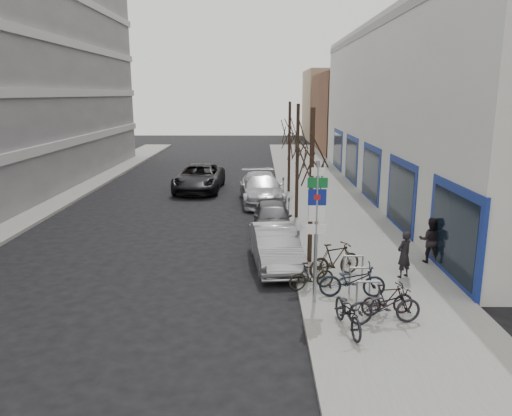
{
  "coord_description": "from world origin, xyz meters",
  "views": [
    {
      "loc": [
        0.84,
        -13.29,
        5.94
      ],
      "look_at": [
        0.71,
        3.88,
        2.0
      ],
      "focal_mm": 35.0,
      "sensor_mm": 36.0,
      "label": 1
    }
  ],
  "objects_px": {
    "bike_near_left": "(348,309)",
    "bike_mid_curb": "(352,278)",
    "bike_mid_inner": "(312,275)",
    "bike_far_inner": "(335,260)",
    "meter_front": "(298,245)",
    "pedestrian_near": "(404,254)",
    "bike_rack": "(360,277)",
    "tree_near": "(312,150)",
    "bike_far_curb": "(385,302)",
    "parked_car_back": "(261,188)",
    "highway_sign_pole": "(316,224)",
    "tree_far": "(290,126)",
    "parked_car_mid": "(272,218)",
    "meter_back": "(283,186)",
    "bike_near_right": "(387,299)",
    "lane_car": "(199,178)",
    "parked_car_front": "(276,247)",
    "tree_mid": "(298,134)",
    "meter_mid": "(289,209)",
    "pedestrian_far": "(430,240)"
  },
  "relations": [
    {
      "from": "highway_sign_pole",
      "to": "tree_far",
      "type": "relative_size",
      "value": 0.76
    },
    {
      "from": "bike_far_curb",
      "to": "bike_near_right",
      "type": "bearing_deg",
      "value": -29.35
    },
    {
      "from": "bike_far_curb",
      "to": "pedestrian_near",
      "type": "xyz_separation_m",
      "value": [
        1.43,
        3.35,
        0.18
      ]
    },
    {
      "from": "parked_car_front",
      "to": "lane_car",
      "type": "bearing_deg",
      "value": 100.58
    },
    {
      "from": "lane_car",
      "to": "pedestrian_far",
      "type": "xyz_separation_m",
      "value": [
        9.74,
        -14.0,
        0.14
      ]
    },
    {
      "from": "lane_car",
      "to": "parked_car_front",
      "type": "bearing_deg",
      "value": -70.69
    },
    {
      "from": "bike_mid_curb",
      "to": "bike_mid_inner",
      "type": "xyz_separation_m",
      "value": [
        -1.12,
        0.56,
        -0.14
      ]
    },
    {
      "from": "bike_rack",
      "to": "bike_mid_curb",
      "type": "xyz_separation_m",
      "value": [
        -0.27,
        -0.24,
        0.08
      ]
    },
    {
      "from": "bike_near_left",
      "to": "bike_mid_curb",
      "type": "bearing_deg",
      "value": 67.76
    },
    {
      "from": "tree_near",
      "to": "pedestrian_far",
      "type": "bearing_deg",
      "value": -0.58
    },
    {
      "from": "bike_far_inner",
      "to": "parked_car_back",
      "type": "xyz_separation_m",
      "value": [
        -2.32,
        11.95,
        0.08
      ]
    },
    {
      "from": "meter_front",
      "to": "bike_far_inner",
      "type": "relative_size",
      "value": 0.66
    },
    {
      "from": "tree_far",
      "to": "meter_front",
      "type": "bearing_deg",
      "value": -91.91
    },
    {
      "from": "tree_far",
      "to": "parked_car_mid",
      "type": "bearing_deg",
      "value": -97.84
    },
    {
      "from": "meter_back",
      "to": "parked_car_back",
      "type": "xyz_separation_m",
      "value": [
        -1.21,
        -0.07,
        -0.11
      ]
    },
    {
      "from": "highway_sign_pole",
      "to": "bike_mid_inner",
      "type": "height_order",
      "value": "highway_sign_pole"
    },
    {
      "from": "bike_mid_inner",
      "to": "parked_car_mid",
      "type": "xyz_separation_m",
      "value": [
        -1.02,
        6.79,
        0.09
      ]
    },
    {
      "from": "bike_near_left",
      "to": "bike_rack",
      "type": "bearing_deg",
      "value": 62.86
    },
    {
      "from": "bike_near_right",
      "to": "bike_mid_curb",
      "type": "relative_size",
      "value": 0.77
    },
    {
      "from": "bike_mid_curb",
      "to": "bike_near_left",
      "type": "bearing_deg",
      "value": 168.41
    },
    {
      "from": "tree_mid",
      "to": "pedestrian_near",
      "type": "height_order",
      "value": "tree_mid"
    },
    {
      "from": "highway_sign_pole",
      "to": "tree_near",
      "type": "distance_m",
      "value": 3.88
    },
    {
      "from": "bike_rack",
      "to": "tree_near",
      "type": "distance_m",
      "value": 4.66
    },
    {
      "from": "meter_front",
      "to": "bike_near_right",
      "type": "bearing_deg",
      "value": -61.46
    },
    {
      "from": "meter_front",
      "to": "parked_car_mid",
      "type": "xyz_separation_m",
      "value": [
        -0.76,
        4.71,
        -0.22
      ]
    },
    {
      "from": "bike_far_curb",
      "to": "parked_car_back",
      "type": "xyz_separation_m",
      "value": [
        -3.11,
        15.31,
        0.07
      ]
    },
    {
      "from": "parked_car_mid",
      "to": "pedestrian_near",
      "type": "height_order",
      "value": "pedestrian_near"
    },
    {
      "from": "bike_far_curb",
      "to": "pedestrian_far",
      "type": "height_order",
      "value": "pedestrian_far"
    },
    {
      "from": "bike_near_right",
      "to": "bike_near_left",
      "type": "bearing_deg",
      "value": 116.13
    },
    {
      "from": "bike_mid_curb",
      "to": "bike_far_inner",
      "type": "xyz_separation_m",
      "value": [
        -0.27,
        1.62,
        -0.0
      ]
    },
    {
      "from": "parked_car_front",
      "to": "bike_mid_curb",
      "type": "bearing_deg",
      "value": -61.99
    },
    {
      "from": "bike_near_left",
      "to": "tree_near",
      "type": "bearing_deg",
      "value": 85.36
    },
    {
      "from": "meter_front",
      "to": "highway_sign_pole",
      "type": "bearing_deg",
      "value": -85.25
    },
    {
      "from": "bike_mid_inner",
      "to": "bike_near_left",
      "type": "bearing_deg",
      "value": 175.52
    },
    {
      "from": "bike_far_curb",
      "to": "pedestrian_near",
      "type": "distance_m",
      "value": 3.65
    },
    {
      "from": "bike_mid_inner",
      "to": "bike_far_inner",
      "type": "bearing_deg",
      "value": -56.86
    },
    {
      "from": "bike_mid_curb",
      "to": "bike_far_curb",
      "type": "xyz_separation_m",
      "value": [
        0.51,
        -1.74,
        0.0
      ]
    },
    {
      "from": "bike_rack",
      "to": "bike_far_inner",
      "type": "distance_m",
      "value": 1.49
    },
    {
      "from": "bike_rack",
      "to": "lane_car",
      "type": "height_order",
      "value": "lane_car"
    },
    {
      "from": "bike_far_inner",
      "to": "bike_mid_inner",
      "type": "bearing_deg",
      "value": 115.04
    },
    {
      "from": "bike_far_inner",
      "to": "parked_car_back",
      "type": "relative_size",
      "value": 0.34
    },
    {
      "from": "meter_front",
      "to": "pedestrian_near",
      "type": "bearing_deg",
      "value": -17.12
    },
    {
      "from": "meter_front",
      "to": "bike_rack",
      "type": "bearing_deg",
      "value": -55.49
    },
    {
      "from": "tree_mid",
      "to": "bike_mid_inner",
      "type": "height_order",
      "value": "tree_mid"
    },
    {
      "from": "tree_far",
      "to": "meter_back",
      "type": "bearing_deg",
      "value": -100.2
    },
    {
      "from": "bike_mid_inner",
      "to": "pedestrian_near",
      "type": "relative_size",
      "value": 0.97
    },
    {
      "from": "bike_rack",
      "to": "meter_mid",
      "type": "relative_size",
      "value": 1.78
    },
    {
      "from": "highway_sign_pole",
      "to": "bike_mid_curb",
      "type": "xyz_separation_m",
      "value": [
        1.13,
        0.37,
        -1.72
      ]
    },
    {
      "from": "highway_sign_pole",
      "to": "parked_car_mid",
      "type": "xyz_separation_m",
      "value": [
        -1.01,
        7.72,
        -1.76
      ]
    },
    {
      "from": "bike_mid_inner",
      "to": "parked_car_back",
      "type": "relative_size",
      "value": 0.27
    }
  ]
}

